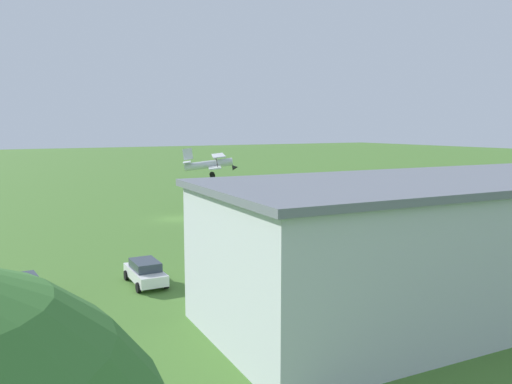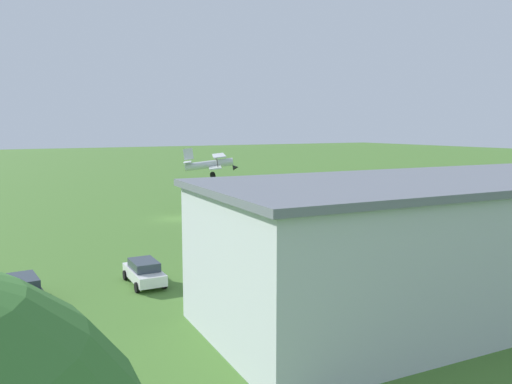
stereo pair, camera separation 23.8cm
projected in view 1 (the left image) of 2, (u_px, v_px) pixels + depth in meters
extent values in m
plane|color=#47752D|center=(177.00, 219.00, 56.83)|extent=(400.00, 400.00, 0.00)
cube|color=silver|center=(450.00, 246.00, 28.60)|extent=(27.82, 12.06, 7.04)
cube|color=slate|center=(453.00, 180.00, 28.13)|extent=(28.45, 12.69, 0.35)
cube|color=#384251|center=(386.00, 239.00, 33.41)|extent=(9.54, 0.70, 5.77)
cylinder|color=silver|center=(209.00, 164.00, 61.08)|extent=(5.66, 3.10, 1.57)
cone|color=black|center=(235.00, 167.00, 61.48)|extent=(0.96, 0.89, 0.71)
cube|color=silver|center=(214.00, 166.00, 61.18)|extent=(4.35, 7.70, 0.28)
cube|color=silver|center=(218.00, 156.00, 61.08)|extent=(4.35, 7.70, 0.28)
cube|color=silver|center=(188.00, 154.00, 60.66)|extent=(1.18, 0.58, 1.42)
cube|color=silver|center=(187.00, 162.00, 60.77)|extent=(1.85, 2.75, 0.18)
cylinder|color=black|center=(212.00, 176.00, 60.35)|extent=(0.64, 0.38, 0.64)
cylinder|color=black|center=(212.00, 174.00, 62.23)|extent=(0.64, 0.38, 0.64)
cylinder|color=#332D28|center=(217.00, 162.00, 58.68)|extent=(0.25, 0.17, 1.32)
cylinder|color=#332D28|center=(215.00, 160.00, 63.58)|extent=(0.25, 0.17, 1.32)
cube|color=white|center=(145.00, 274.00, 33.22)|extent=(1.86, 4.43, 0.67)
cube|color=#2D3842|center=(145.00, 265.00, 33.14)|extent=(1.60, 2.50, 0.56)
cylinder|color=black|center=(166.00, 283.00, 32.36)|extent=(0.24, 0.65, 0.64)
cylinder|color=black|center=(138.00, 288.00, 31.55)|extent=(0.24, 0.65, 0.64)
cylinder|color=black|center=(152.00, 272.00, 34.97)|extent=(0.24, 0.65, 0.64)
cylinder|color=black|center=(126.00, 275.00, 34.16)|extent=(0.24, 0.65, 0.64)
cube|color=black|center=(25.00, 292.00, 29.61)|extent=(1.95, 4.72, 0.68)
cube|color=#2D3842|center=(24.00, 282.00, 29.53)|extent=(1.63, 2.67, 0.56)
cylinder|color=black|center=(46.00, 303.00, 28.79)|extent=(0.26, 0.65, 0.64)
cylinder|color=black|center=(13.00, 309.00, 27.88)|extent=(0.26, 0.65, 0.64)
cylinder|color=black|center=(36.00, 288.00, 31.41)|extent=(0.26, 0.65, 0.64)
cylinder|color=black|center=(5.00, 293.00, 30.51)|extent=(0.26, 0.65, 0.64)
cylinder|color=beige|center=(453.00, 237.00, 45.48)|extent=(0.35, 0.35, 0.81)
cylinder|color=orange|center=(454.00, 230.00, 45.40)|extent=(0.42, 0.42, 0.57)
sphere|color=#9E704C|center=(454.00, 225.00, 45.35)|extent=(0.22, 0.22, 0.22)
cylinder|color=navy|center=(307.00, 241.00, 43.95)|extent=(0.36, 0.36, 0.80)
cylinder|color=#3F3F47|center=(307.00, 233.00, 43.86)|extent=(0.43, 0.43, 0.56)
sphere|color=brown|center=(307.00, 229.00, 43.81)|extent=(0.22, 0.22, 0.22)
cylinder|color=orange|center=(203.00, 262.00, 37.02)|extent=(0.33, 0.33, 0.85)
cylinder|color=orange|center=(203.00, 252.00, 36.93)|extent=(0.40, 0.40, 0.60)
sphere|color=beige|center=(203.00, 247.00, 36.87)|extent=(0.23, 0.23, 0.23)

